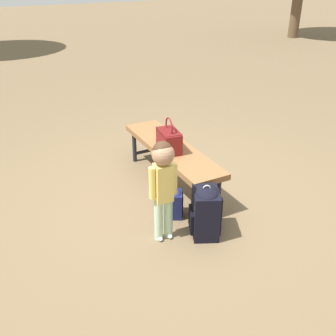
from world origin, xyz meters
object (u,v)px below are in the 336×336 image
at_px(park_bench, 172,152).
at_px(backpack_large, 205,210).
at_px(backpack_small, 175,203).
at_px(child_standing, 163,176).
at_px(handbag, 169,140).

xyz_separation_m(park_bench, backpack_large, (0.96, -0.12, -0.14)).
xyz_separation_m(backpack_large, backpack_small, (-0.37, -0.12, -0.11)).
distance_m(child_standing, backpack_large, 0.53).
relative_size(park_bench, handbag, 4.40).
distance_m(child_standing, backpack_small, 0.60).
distance_m(park_bench, handbag, 0.21).
height_order(handbag, child_standing, child_standing).
height_order(backpack_large, backpack_small, backpack_large).
bearing_deg(backpack_large, park_bench, 172.89).
bearing_deg(handbag, backpack_small, -18.77).
bearing_deg(park_bench, handbag, -41.18).
xyz_separation_m(park_bench, handbag, (0.08, -0.07, 0.18)).
height_order(park_bench, backpack_large, backpack_large).
bearing_deg(child_standing, backpack_large, 73.88).
relative_size(child_standing, backpack_large, 1.84).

